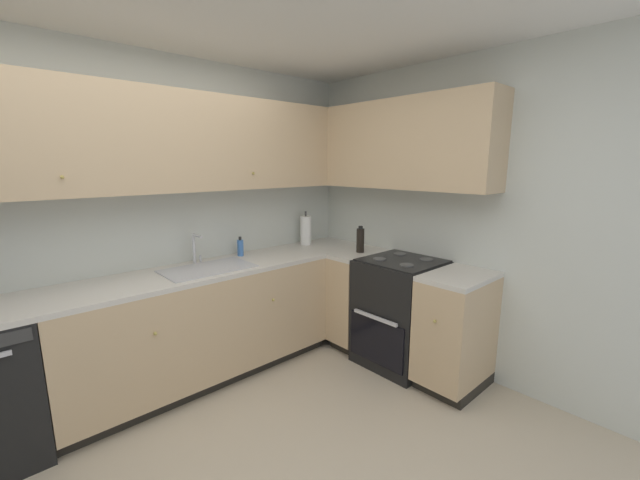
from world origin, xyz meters
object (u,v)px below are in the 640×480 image
Objects in this scene: oven_range at (401,311)px; oil_bottle at (360,240)px; soap_bottle at (240,248)px; paper_towel_roll at (306,230)px.

oil_bottle is at bearing 92.35° from oven_range.
soap_bottle reaches higher than oven_range.
oven_range is 3.04× the size of paper_towel_roll.
soap_bottle is 1.09m from oil_bottle.
soap_bottle is 0.75m from paper_towel_roll.
oven_range is 1.23m from paper_towel_roll.
oil_bottle is at bearing -35.00° from soap_bottle.
soap_bottle is at bearing 129.92° from oven_range.
soap_bottle is 0.49× the size of paper_towel_roll.
oven_range is 4.33× the size of oil_bottle.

